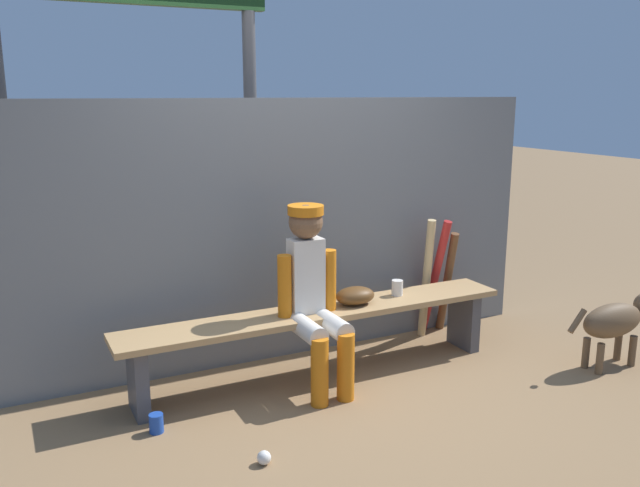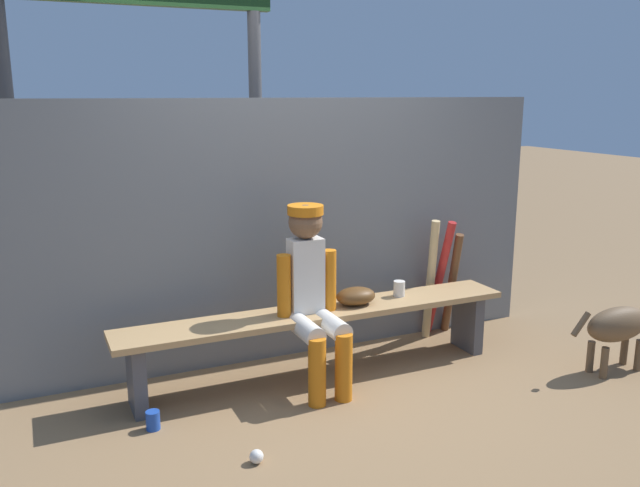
{
  "view_description": "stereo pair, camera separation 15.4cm",
  "coord_description": "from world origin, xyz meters",
  "px_view_note": "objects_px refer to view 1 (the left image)",
  "views": [
    {
      "loc": [
        -1.86,
        -3.73,
        1.87
      ],
      "look_at": [
        0.0,
        0.0,
        0.92
      ],
      "focal_mm": 37.15,
      "sensor_mm": 36.0,
      "label": 1
    },
    {
      "loc": [
        -1.72,
        -3.8,
        1.87
      ],
      "look_at": [
        0.0,
        0.0,
        0.92
      ],
      "focal_mm": 37.15,
      "sensor_mm": 36.0,
      "label": 2
    }
  ],
  "objects_px": {
    "baseball_glove": "(355,296)",
    "cup_on_ground": "(156,423)",
    "dugout_bench": "(320,324)",
    "cup_on_bench": "(397,288)",
    "dog": "(618,320)",
    "bat_wood_natural": "(427,279)",
    "baseball": "(264,458)",
    "player_seated": "(314,291)",
    "bat_aluminum_red": "(435,277)",
    "bat_wood_dark": "(447,282)"
  },
  "relations": [
    {
      "from": "baseball_glove",
      "to": "cup_on_ground",
      "type": "xyz_separation_m",
      "value": [
        -1.43,
        -0.27,
        -0.48
      ]
    },
    {
      "from": "dugout_bench",
      "to": "cup_on_bench",
      "type": "bearing_deg",
      "value": 3.99
    },
    {
      "from": "baseball_glove",
      "to": "dog",
      "type": "relative_size",
      "value": 0.33
    },
    {
      "from": "bat_wood_natural",
      "to": "baseball",
      "type": "distance_m",
      "value": 2.18
    },
    {
      "from": "baseball",
      "to": "cup_on_ground",
      "type": "relative_size",
      "value": 0.67
    },
    {
      "from": "baseball",
      "to": "cup_on_bench",
      "type": "distance_m",
      "value": 1.71
    },
    {
      "from": "cup_on_ground",
      "to": "bat_wood_natural",
      "type": "bearing_deg",
      "value": 14.09
    },
    {
      "from": "cup_on_ground",
      "to": "dog",
      "type": "relative_size",
      "value": 0.13
    },
    {
      "from": "baseball_glove",
      "to": "bat_wood_natural",
      "type": "distance_m",
      "value": 0.85
    },
    {
      "from": "baseball_glove",
      "to": "baseball",
      "type": "relative_size",
      "value": 3.78
    },
    {
      "from": "player_seated",
      "to": "bat_wood_natural",
      "type": "bearing_deg",
      "value": 19.09
    },
    {
      "from": "player_seated",
      "to": "bat_aluminum_red",
      "type": "distance_m",
      "value": 1.35
    },
    {
      "from": "player_seated",
      "to": "bat_wood_natural",
      "type": "relative_size",
      "value": 1.25
    },
    {
      "from": "player_seated",
      "to": "cup_on_ground",
      "type": "relative_size",
      "value": 10.76
    },
    {
      "from": "baseball_glove",
      "to": "dog",
      "type": "height_order",
      "value": "baseball_glove"
    },
    {
      "from": "bat_aluminum_red",
      "to": "baseball",
      "type": "bearing_deg",
      "value": -148.51
    },
    {
      "from": "dugout_bench",
      "to": "dog",
      "type": "relative_size",
      "value": 3.21
    },
    {
      "from": "cup_on_ground",
      "to": "baseball_glove",
      "type": "bearing_deg",
      "value": 10.68
    },
    {
      "from": "bat_aluminum_red",
      "to": "dog",
      "type": "distance_m",
      "value": 1.33
    },
    {
      "from": "dugout_bench",
      "to": "player_seated",
      "type": "height_order",
      "value": "player_seated"
    },
    {
      "from": "bat_wood_dark",
      "to": "cup_on_ground",
      "type": "relative_size",
      "value": 7.59
    },
    {
      "from": "bat_wood_natural",
      "to": "baseball",
      "type": "bearing_deg",
      "value": -147.78
    },
    {
      "from": "bat_aluminum_red",
      "to": "baseball",
      "type": "distance_m",
      "value": 2.28
    },
    {
      "from": "bat_wood_dark",
      "to": "baseball",
      "type": "height_order",
      "value": "bat_wood_dark"
    },
    {
      "from": "dugout_bench",
      "to": "bat_aluminum_red",
      "type": "distance_m",
      "value": 1.21
    },
    {
      "from": "baseball",
      "to": "dog",
      "type": "distance_m",
      "value": 2.7
    },
    {
      "from": "bat_wood_dark",
      "to": "bat_aluminum_red",
      "type": "bearing_deg",
      "value": 179.11
    },
    {
      "from": "dugout_bench",
      "to": "bat_wood_natural",
      "type": "bearing_deg",
      "value": 15.25
    },
    {
      "from": "baseball",
      "to": "dog",
      "type": "height_order",
      "value": "dog"
    },
    {
      "from": "bat_wood_dark",
      "to": "cup_on_bench",
      "type": "bearing_deg",
      "value": -157.06
    },
    {
      "from": "baseball_glove",
      "to": "cup_on_bench",
      "type": "xyz_separation_m",
      "value": [
        0.37,
        0.04,
        -0.01
      ]
    },
    {
      "from": "baseball_glove",
      "to": "bat_wood_natural",
      "type": "relative_size",
      "value": 0.3
    },
    {
      "from": "player_seated",
      "to": "dog",
      "type": "relative_size",
      "value": 1.4
    },
    {
      "from": "dugout_bench",
      "to": "bat_wood_natural",
      "type": "distance_m",
      "value": 1.1
    },
    {
      "from": "baseball_glove",
      "to": "baseball",
      "type": "xyz_separation_m",
      "value": [
        -1.01,
        -0.85,
        -0.5
      ]
    },
    {
      "from": "player_seated",
      "to": "baseball",
      "type": "bearing_deg",
      "value": -131.18
    },
    {
      "from": "bat_wood_natural",
      "to": "bat_aluminum_red",
      "type": "xyz_separation_m",
      "value": [
        0.1,
        0.03,
        -0.01
      ]
    },
    {
      "from": "bat_wood_natural",
      "to": "cup_on_bench",
      "type": "height_order",
      "value": "bat_wood_natural"
    },
    {
      "from": "player_seated",
      "to": "bat_wood_dark",
      "type": "xyz_separation_m",
      "value": [
        1.38,
        0.43,
        -0.23
      ]
    },
    {
      "from": "dog",
      "to": "bat_wood_dark",
      "type": "bearing_deg",
      "value": 121.42
    },
    {
      "from": "baseball_glove",
      "to": "cup_on_ground",
      "type": "relative_size",
      "value": 2.55
    },
    {
      "from": "bat_wood_dark",
      "to": "bat_wood_natural",
      "type": "bearing_deg",
      "value": -172.43
    },
    {
      "from": "baseball_glove",
      "to": "dog",
      "type": "xyz_separation_m",
      "value": [
        1.67,
        -0.76,
        -0.2
      ]
    },
    {
      "from": "bat_wood_natural",
      "to": "bat_wood_dark",
      "type": "xyz_separation_m",
      "value": [
        0.22,
        0.03,
        -0.06
      ]
    },
    {
      "from": "baseball_glove",
      "to": "cup_on_bench",
      "type": "bearing_deg",
      "value": 6.85
    },
    {
      "from": "dugout_bench",
      "to": "baseball_glove",
      "type": "distance_m",
      "value": 0.31
    },
    {
      "from": "player_seated",
      "to": "bat_wood_dark",
      "type": "height_order",
      "value": "player_seated"
    },
    {
      "from": "cup_on_ground",
      "to": "cup_on_bench",
      "type": "xyz_separation_m",
      "value": [
        1.8,
        0.31,
        0.47
      ]
    },
    {
      "from": "bat_wood_dark",
      "to": "baseball",
      "type": "bearing_deg",
      "value": -150.06
    },
    {
      "from": "bat_aluminum_red",
      "to": "cup_on_ground",
      "type": "relative_size",
      "value": 8.63
    }
  ]
}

